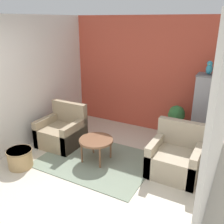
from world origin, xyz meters
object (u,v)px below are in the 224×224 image
Objects in this scene: armchair_left at (62,132)px; wicker_basket at (20,158)px; armchair_right at (175,158)px; potted_plant at (176,120)px; coffee_table at (96,141)px; birdcage at (203,113)px; parrot at (209,68)px.

wicker_basket is (-0.11, -1.05, -0.10)m from armchair_left.
potted_plant is at bearing 105.44° from armchair_right.
coffee_table is 0.79× the size of potted_plant.
birdcage reaches higher than armchair_left.
coffee_table is at bearing -137.56° from parrot.
armchair_right is 2.75m from wicker_basket.
parrot is (2.58, 1.25, 1.38)m from armchair_left.
parrot reaches higher than coffee_table.
armchair_left is at bearing -154.25° from birdcage.
coffee_table is at bearing -123.96° from potted_plant.
parrot is (0.20, 1.15, 1.38)m from armchair_right.
coffee_table is 0.41× the size of birdcage.
wicker_basket is at bearing -142.64° from coffee_table.
wicker_basket is at bearing -96.11° from armchair_left.
armchair_left is 1.06m from wicker_basket.
armchair_right is 1.92× the size of wicker_basket.
armchair_right is (2.38, 0.10, 0.00)m from armchair_left.
birdcage is 5.95× the size of parrot.
birdcage is 3.59m from wicker_basket.
armchair_right is at bearing -100.11° from parrot.
birdcage is at bearing 40.44° from wicker_basket.
potted_plant is at bearing 169.47° from birdcage.
parrot is (-0.00, 0.00, 0.90)m from birdcage.
armchair_right is 1.80m from parrot.
coffee_table is 1.44m from armchair_right.
coffee_table is at bearing -12.47° from armchair_left.
birdcage is 0.63m from potted_plant.
coffee_table reaches higher than wicker_basket.
armchair_left reaches higher than coffee_table.
coffee_table is 2.43× the size of parrot.
birdcage reaches higher than potted_plant.
armchair_right is at bearing -74.56° from potted_plant.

